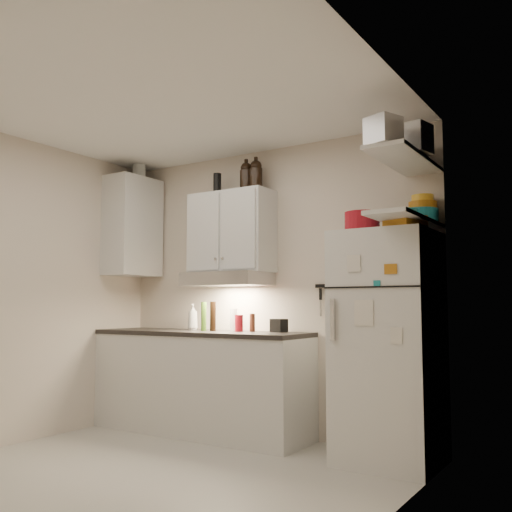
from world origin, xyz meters
The scene contains 36 objects.
floor centered at (0.00, 0.00, -0.01)m, with size 3.20×3.00×0.02m, color #B8B4AA.
ceiling centered at (0.00, 0.00, 2.61)m, with size 3.20×3.00×0.02m, color white.
back_wall centered at (0.00, 1.51, 1.30)m, with size 3.20×0.02×2.60m, color beige.
left_wall centered at (-1.61, 0.00, 1.30)m, with size 0.02×3.00×2.60m, color beige.
right_wall centered at (1.61, 0.00, 1.30)m, with size 0.02×3.00×2.60m, color beige.
base_cabinet centered at (-0.55, 1.20, 0.44)m, with size 2.10×0.60×0.88m, color silver.
countertop centered at (-0.55, 1.20, 0.90)m, with size 2.10×0.62×0.04m, color black.
upper_cabinet centered at (-0.30, 1.33, 1.83)m, with size 0.80×0.33×0.75m, color silver.
side_cabinet centered at (-1.44, 1.20, 1.95)m, with size 0.33×0.55×1.00m, color silver.
range_hood centered at (-0.30, 1.27, 1.39)m, with size 0.76×0.46×0.12m, color silver.
fridge centered at (1.25, 1.16, 0.85)m, with size 0.70×0.68×1.70m, color silver.
shelf_hi centered at (1.45, 1.02, 2.20)m, with size 0.30×0.95×0.03m, color silver.
shelf_lo centered at (1.45, 1.02, 1.76)m, with size 0.30×0.95×0.03m, color silver.
knife_strip centered at (0.70, 1.49, 1.32)m, with size 0.42×0.02×0.03m, color black.
dutch_oven centered at (1.10, 1.06, 1.78)m, with size 0.26×0.26×0.15m, color maroon.
book_stack centered at (1.46, 0.96, 1.74)m, with size 0.20×0.25×0.08m, color #B86F17.
spice_jar centered at (1.30, 1.10, 1.75)m, with size 0.06×0.06×0.11m, color silver.
stock_pot centered at (1.40, 1.37, 2.30)m, with size 0.25×0.25×0.18m, color silver.
tin_a centered at (1.53, 0.98, 2.32)m, with size 0.22×0.19×0.22m, color #AAAAAD.
tin_b centered at (1.43, 0.64, 2.31)m, with size 0.19×0.19×0.19m, color #AAAAAD.
bowl_teal centered at (1.46, 1.35, 1.83)m, with size 0.27×0.27×0.11m, color teal.
bowl_orange centered at (1.46, 1.40, 1.91)m, with size 0.21×0.21×0.06m, color #C67012.
bowl_yellow centered at (1.46, 1.40, 1.97)m, with size 0.17×0.17×0.05m, color yellow.
plates centered at (1.39, 1.05, 1.81)m, with size 0.26×0.26×0.07m, color teal.
growler_a centered at (-0.14, 1.34, 2.34)m, with size 0.12×0.12×0.27m, color black, non-canonical shape.
growler_b centered at (-0.03, 1.34, 2.34)m, with size 0.12×0.12×0.28m, color black, non-canonical shape.
thermos_a centered at (-0.47, 1.34, 2.30)m, with size 0.07×0.07×0.21m, color black.
thermos_b centered at (-0.47, 1.33, 2.30)m, with size 0.07×0.07×0.20m, color black.
side_jar centered at (-1.42, 1.26, 2.54)m, with size 0.14×0.14×0.18m, color silver.
soap_bottle centered at (-0.76, 1.34, 1.06)m, with size 0.11×0.11×0.28m, color silver.
pepper_mill centered at (-0.07, 1.33, 1.00)m, with size 0.05×0.05×0.16m, color #57291A.
oil_bottle centered at (-0.54, 1.23, 1.05)m, with size 0.05×0.05×0.26m, color #416D1B.
vinegar_bottle centered at (-0.42, 1.22, 1.05)m, with size 0.06×0.06×0.27m, color black.
clear_bottle centered at (-0.29, 1.35, 1.02)m, with size 0.07×0.07×0.20m, color silver.
red_jar centered at (-0.16, 1.26, 0.99)m, with size 0.07×0.07×0.15m, color maroon.
caddy centered at (0.19, 1.35, 0.98)m, with size 0.14×0.10×0.12m, color black.
Camera 1 is at (2.73, -2.95, 1.15)m, focal length 40.00 mm.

